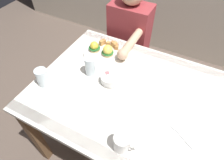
{
  "coord_description": "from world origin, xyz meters",
  "views": [
    {
      "loc": [
        0.22,
        -0.7,
        1.65
      ],
      "look_at": [
        -0.14,
        0.0,
        0.78
      ],
      "focal_mm": 30.58,
      "sensor_mm": 36.0,
      "label": 1
    }
  ],
  "objects_px": {
    "water_glass_near": "(43,78)",
    "fork": "(180,134)",
    "fruit_bowl": "(110,79)",
    "eggs_benedict_plate": "(103,50)",
    "diner_person": "(128,39)",
    "dining_table": "(131,102)",
    "coffee_mug": "(122,142)",
    "water_glass_far": "(90,67)"
  },
  "relations": [
    {
      "from": "eggs_benedict_plate",
      "to": "fruit_bowl",
      "type": "relative_size",
      "value": 2.25
    },
    {
      "from": "fork",
      "to": "water_glass_near",
      "type": "bearing_deg",
      "value": -176.62
    },
    {
      "from": "dining_table",
      "to": "water_glass_far",
      "type": "distance_m",
      "value": 0.35
    },
    {
      "from": "coffee_mug",
      "to": "water_glass_near",
      "type": "bearing_deg",
      "value": 166.54
    },
    {
      "from": "dining_table",
      "to": "diner_person",
      "type": "distance_m",
      "value": 0.67
    },
    {
      "from": "eggs_benedict_plate",
      "to": "water_glass_near",
      "type": "distance_m",
      "value": 0.47
    },
    {
      "from": "diner_person",
      "to": "dining_table",
      "type": "bearing_deg",
      "value": -64.07
    },
    {
      "from": "fork",
      "to": "diner_person",
      "type": "bearing_deg",
      "value": 129.82
    },
    {
      "from": "dining_table",
      "to": "fruit_bowl",
      "type": "xyz_separation_m",
      "value": [
        -0.16,
        0.01,
        0.14
      ]
    },
    {
      "from": "fork",
      "to": "water_glass_far",
      "type": "bearing_deg",
      "value": 165.62
    },
    {
      "from": "fork",
      "to": "water_glass_near",
      "type": "height_order",
      "value": "water_glass_near"
    },
    {
      "from": "water_glass_near",
      "to": "water_glass_far",
      "type": "xyz_separation_m",
      "value": [
        0.21,
        0.21,
        0.01
      ]
    },
    {
      "from": "eggs_benedict_plate",
      "to": "water_glass_near",
      "type": "relative_size",
      "value": 2.3
    },
    {
      "from": "diner_person",
      "to": "eggs_benedict_plate",
      "type": "bearing_deg",
      "value": -97.67
    },
    {
      "from": "fruit_bowl",
      "to": "eggs_benedict_plate",
      "type": "bearing_deg",
      "value": 128.85
    },
    {
      "from": "dining_table",
      "to": "fruit_bowl",
      "type": "bearing_deg",
      "value": 175.28
    },
    {
      "from": "eggs_benedict_plate",
      "to": "water_glass_near",
      "type": "height_order",
      "value": "water_glass_near"
    },
    {
      "from": "fruit_bowl",
      "to": "diner_person",
      "type": "distance_m",
      "value": 0.61
    },
    {
      "from": "fork",
      "to": "water_glass_near",
      "type": "xyz_separation_m",
      "value": [
        -0.84,
        -0.05,
        0.05
      ]
    },
    {
      "from": "water_glass_near",
      "to": "diner_person",
      "type": "xyz_separation_m",
      "value": [
        0.23,
        0.79,
        -0.14
      ]
    },
    {
      "from": "eggs_benedict_plate",
      "to": "coffee_mug",
      "type": "bearing_deg",
      "value": -53.23
    },
    {
      "from": "fork",
      "to": "water_glass_far",
      "type": "distance_m",
      "value": 0.65
    },
    {
      "from": "dining_table",
      "to": "coffee_mug",
      "type": "distance_m",
      "value": 0.38
    },
    {
      "from": "fruit_bowl",
      "to": "fork",
      "type": "height_order",
      "value": "fruit_bowl"
    },
    {
      "from": "fruit_bowl",
      "to": "water_glass_far",
      "type": "bearing_deg",
      "value": 176.82
    },
    {
      "from": "water_glass_far",
      "to": "diner_person",
      "type": "distance_m",
      "value": 0.6
    },
    {
      "from": "fruit_bowl",
      "to": "water_glass_near",
      "type": "relative_size",
      "value": 1.02
    },
    {
      "from": "eggs_benedict_plate",
      "to": "fruit_bowl",
      "type": "xyz_separation_m",
      "value": [
        0.18,
        -0.23,
        0.0
      ]
    },
    {
      "from": "eggs_benedict_plate",
      "to": "fruit_bowl",
      "type": "distance_m",
      "value": 0.29
    },
    {
      "from": "fruit_bowl",
      "to": "coffee_mug",
      "type": "relative_size",
      "value": 1.08
    },
    {
      "from": "fork",
      "to": "water_glass_near",
      "type": "distance_m",
      "value": 0.85
    },
    {
      "from": "water_glass_near",
      "to": "fork",
      "type": "bearing_deg",
      "value": 3.38
    },
    {
      "from": "coffee_mug",
      "to": "eggs_benedict_plate",
      "type": "bearing_deg",
      "value": 126.77
    },
    {
      "from": "eggs_benedict_plate",
      "to": "water_glass_near",
      "type": "bearing_deg",
      "value": -112.31
    },
    {
      "from": "fruit_bowl",
      "to": "coffee_mug",
      "type": "xyz_separation_m",
      "value": [
        0.25,
        -0.35,
        0.02
      ]
    },
    {
      "from": "dining_table",
      "to": "diner_person",
      "type": "bearing_deg",
      "value": 115.93
    },
    {
      "from": "fruit_bowl",
      "to": "coffee_mug",
      "type": "bearing_deg",
      "value": -54.65
    },
    {
      "from": "coffee_mug",
      "to": "diner_person",
      "type": "distance_m",
      "value": 1.02
    },
    {
      "from": "eggs_benedict_plate",
      "to": "water_glass_far",
      "type": "relative_size",
      "value": 2.03
    },
    {
      "from": "dining_table",
      "to": "coffee_mug",
      "type": "height_order",
      "value": "coffee_mug"
    },
    {
      "from": "water_glass_near",
      "to": "water_glass_far",
      "type": "height_order",
      "value": "water_glass_far"
    },
    {
      "from": "eggs_benedict_plate",
      "to": "coffee_mug",
      "type": "xyz_separation_m",
      "value": [
        0.43,
        -0.58,
        0.03
      ]
    }
  ]
}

